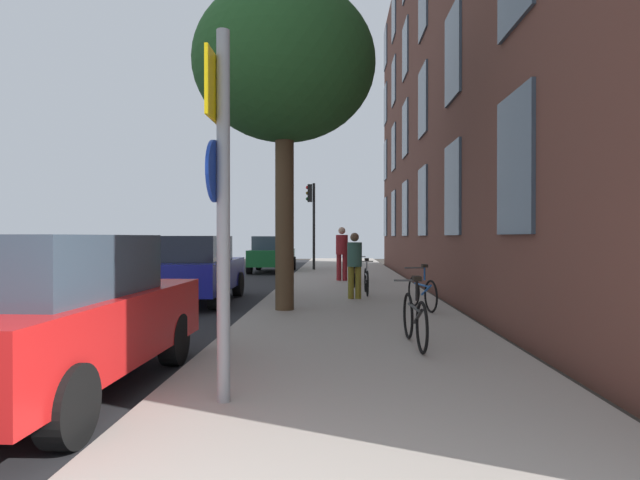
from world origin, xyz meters
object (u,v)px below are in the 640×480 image
(traffic_light, at_px, (312,211))
(bicycle_0, at_px, (415,318))
(tree_near, at_px, (284,66))
(car_1, at_px, (195,268))
(bicycle_4, at_px, (358,270))
(car_0, at_px, (52,314))
(pedestrian_0, at_px, (355,261))
(sign_post, at_px, (221,190))
(car_2, at_px, (272,254))
(bicycle_1, at_px, (422,292))
(bicycle_3, at_px, (355,274))
(bicycle_2, at_px, (366,280))
(pedestrian_1, at_px, (342,250))

(traffic_light, height_order, bicycle_0, traffic_light)
(tree_near, relative_size, bicycle_0, 4.00)
(bicycle_0, height_order, car_1, car_1)
(bicycle_0, bearing_deg, traffic_light, 97.76)
(bicycle_4, bearing_deg, bicycle_0, -87.94)
(car_0, bearing_deg, pedestrian_0, 66.23)
(tree_near, distance_m, car_1, 5.25)
(sign_post, xyz_separation_m, car_0, (-1.79, 0.41, -1.20))
(tree_near, bearing_deg, car_2, 98.33)
(traffic_light, xyz_separation_m, car_1, (-2.29, -11.00, -1.96))
(bicycle_0, distance_m, bicycle_1, 3.62)
(sign_post, relative_size, bicycle_3, 1.97)
(tree_near, height_order, car_1, tree_near)
(sign_post, height_order, pedestrian_0, sign_post)
(bicycle_0, bearing_deg, sign_post, -130.66)
(bicycle_2, bearing_deg, bicycle_4, 90.92)
(car_2, bearing_deg, pedestrian_0, -72.84)
(bicycle_1, bearing_deg, bicycle_2, 109.73)
(bicycle_3, height_order, pedestrian_0, pedestrian_0)
(bicycle_0, distance_m, bicycle_2, 6.32)
(pedestrian_0, xyz_separation_m, car_0, (-3.26, -7.39, -0.19))
(pedestrian_1, distance_m, car_2, 6.59)
(car_1, bearing_deg, bicycle_3, 39.37)
(traffic_light, bearing_deg, pedestrian_0, -81.80)
(car_0, bearing_deg, pedestrian_1, 76.56)
(traffic_light, bearing_deg, tree_near, -89.58)
(bicycle_4, height_order, pedestrian_0, pedestrian_0)
(bicycle_2, xyz_separation_m, car_1, (-4.21, -0.95, 0.35))
(bicycle_2, xyz_separation_m, car_2, (-3.71, 9.97, 0.36))
(bicycle_2, bearing_deg, car_2, 110.43)
(bicycle_4, relative_size, car_0, 0.41)
(bicycle_2, height_order, car_1, car_1)
(sign_post, relative_size, pedestrian_1, 1.85)
(traffic_light, xyz_separation_m, tree_near, (0.09, -12.94, 2.30))
(bicycle_2, distance_m, bicycle_3, 2.33)
(tree_near, xyz_separation_m, pedestrian_1, (1.23, 7.06, -3.94))
(pedestrian_0, bearing_deg, car_1, 179.81)
(bicycle_1, bearing_deg, sign_post, -114.88)
(bicycle_4, relative_size, car_2, 0.39)
(bicycle_0, xyz_separation_m, bicycle_1, (0.68, 3.56, -0.01))
(bicycle_2, bearing_deg, traffic_light, 100.84)
(pedestrian_1, bearing_deg, traffic_light, 102.68)
(traffic_light, relative_size, car_1, 0.94)
(sign_post, bearing_deg, bicycle_3, 81.93)
(bicycle_2, height_order, bicycle_3, bicycle_2)
(bicycle_0, distance_m, bicycle_3, 8.65)
(bicycle_2, xyz_separation_m, bicycle_3, (-0.23, 2.32, -0.00))
(tree_near, relative_size, bicycle_1, 4.19)
(car_0, height_order, car_1, same)
(bicycle_0, height_order, car_2, car_2)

